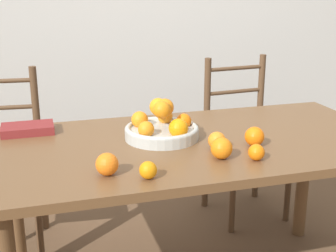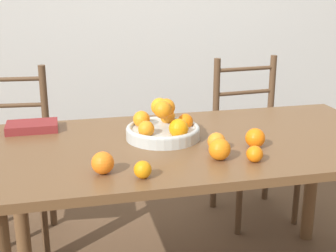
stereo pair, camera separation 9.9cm
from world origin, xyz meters
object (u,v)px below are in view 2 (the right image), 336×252
(orange_loose_3, at_px, (103,163))
(book_stack, at_px, (32,127))
(orange_loose_4, at_px, (255,154))
(chair_right, at_px, (253,144))
(orange_loose_2, at_px, (217,141))
(chair_left, at_px, (10,163))
(fruit_bowl, at_px, (163,127))
(orange_loose_5, at_px, (143,170))
(orange_loose_0, at_px, (220,149))
(orange_loose_1, at_px, (255,138))

(orange_loose_3, bearing_deg, book_stack, 114.70)
(orange_loose_4, distance_m, chair_right, 1.14)
(orange_loose_3, relative_size, orange_loose_4, 1.28)
(orange_loose_2, distance_m, orange_loose_3, 0.48)
(orange_loose_4, xyz_separation_m, chair_left, (-0.98, 1.00, -0.34))
(book_stack, bearing_deg, orange_loose_3, -65.30)
(fruit_bowl, bearing_deg, book_stack, 156.31)
(orange_loose_5, bearing_deg, orange_loose_0, 18.59)
(orange_loose_1, distance_m, chair_left, 1.39)
(orange_loose_1, distance_m, orange_loose_3, 0.63)
(orange_loose_5, bearing_deg, book_stack, 121.39)
(fruit_bowl, bearing_deg, orange_loose_1, -30.31)
(orange_loose_5, height_order, chair_left, chair_left)
(orange_loose_0, bearing_deg, orange_loose_2, 77.26)
(fruit_bowl, height_order, chair_left, chair_left)
(book_stack, bearing_deg, chair_right, 18.47)
(orange_loose_5, bearing_deg, chair_right, 50.60)
(fruit_bowl, distance_m, orange_loose_4, 0.44)
(orange_loose_5, relative_size, book_stack, 0.27)
(orange_loose_4, bearing_deg, book_stack, 144.50)
(chair_right, bearing_deg, fruit_bowl, -141.99)
(chair_left, bearing_deg, chair_right, 5.52)
(orange_loose_1, distance_m, book_stack, 0.98)
(orange_loose_4, distance_m, orange_loose_5, 0.43)
(fruit_bowl, bearing_deg, orange_loose_5, -112.01)
(orange_loose_0, distance_m, orange_loose_2, 0.10)
(chair_right, bearing_deg, orange_loose_3, -140.27)
(fruit_bowl, height_order, orange_loose_3, fruit_bowl)
(chair_left, bearing_deg, orange_loose_0, -42.40)
(orange_loose_3, xyz_separation_m, book_stack, (-0.26, 0.57, -0.02))
(orange_loose_1, bearing_deg, book_stack, 153.71)
(fruit_bowl, relative_size, chair_right, 0.32)
(orange_loose_3, bearing_deg, fruit_bowl, 48.56)
(orange_loose_1, relative_size, book_stack, 0.36)
(orange_loose_1, distance_m, orange_loose_4, 0.16)
(orange_loose_2, bearing_deg, book_stack, 149.17)
(orange_loose_0, relative_size, chair_right, 0.09)
(orange_loose_3, xyz_separation_m, chair_right, (0.99, 0.98, -0.35))
(orange_loose_0, bearing_deg, chair_left, 132.08)
(orange_loose_1, xyz_separation_m, orange_loose_2, (-0.16, 0.01, -0.00))
(orange_loose_3, distance_m, orange_loose_4, 0.56)
(chair_right, relative_size, book_stack, 4.33)
(orange_loose_0, bearing_deg, orange_loose_4, -23.33)
(chair_left, bearing_deg, orange_loose_2, -38.43)
(chair_left, xyz_separation_m, book_stack, (0.16, -0.42, 0.32))
(orange_loose_2, distance_m, orange_loose_4, 0.18)
(fruit_bowl, xyz_separation_m, orange_loose_5, (-0.16, -0.40, -0.02))
(orange_loose_1, bearing_deg, orange_loose_2, 178.03)
(fruit_bowl, bearing_deg, orange_loose_0, -62.70)
(orange_loose_0, distance_m, orange_loose_3, 0.44)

